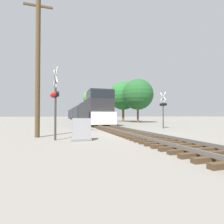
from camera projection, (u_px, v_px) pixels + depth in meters
name	position (u px, v px, depth m)	size (l,w,h in m)	color
ground_plane	(132.00, 135.00, 12.64)	(400.00, 400.00, 0.00)	slate
rail_track_bed	(132.00, 133.00, 12.64)	(2.60, 160.00, 0.31)	#42301E
freight_train	(78.00, 114.00, 49.58)	(3.07, 63.26, 4.70)	#232326
crossing_signal_near	(55.00, 97.00, 9.94)	(0.52, 1.01, 4.12)	#333333
crossing_signal_far	(163.00, 106.00, 18.92)	(0.41, 1.01, 3.95)	#333333
relay_cabinet	(81.00, 130.00, 9.73)	(1.09, 0.64, 1.25)	slate
utility_pole	(38.00, 65.00, 11.31)	(1.80, 0.30, 9.17)	#4C3A23
tree_far_right	(138.00, 94.00, 35.29)	(6.24, 6.24, 8.79)	brown
tree_mid_background	(123.00, 96.00, 40.33)	(6.55, 6.55, 9.25)	brown
tree_deep_background	(92.00, 98.00, 64.03)	(6.26, 6.26, 10.97)	brown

